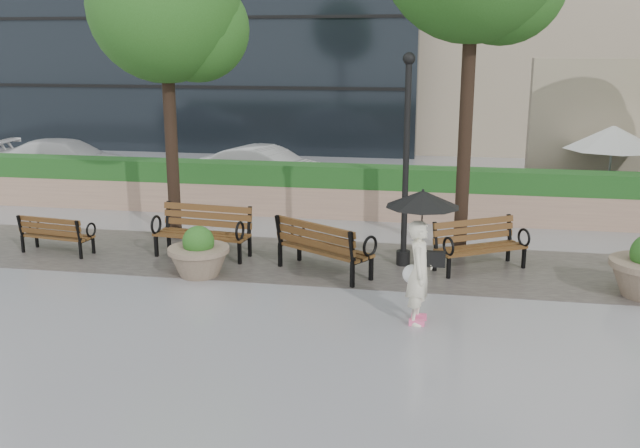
% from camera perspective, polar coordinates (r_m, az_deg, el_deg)
% --- Properties ---
extents(ground, '(100.00, 100.00, 0.00)m').
position_cam_1_polar(ground, '(11.95, -1.62, -7.22)').
color(ground, gray).
rests_on(ground, ground).
extents(cobble_strip, '(28.00, 3.20, 0.01)m').
position_cam_1_polar(cobble_strip, '(14.74, 0.79, -3.02)').
color(cobble_strip, '#383330').
rests_on(cobble_strip, ground).
extents(hedge_wall, '(24.00, 0.80, 1.35)m').
position_cam_1_polar(hedge_wall, '(18.41, 2.88, 2.57)').
color(hedge_wall, tan).
rests_on(hedge_wall, ground).
extents(asphalt_street, '(40.00, 7.00, 0.00)m').
position_cam_1_polar(asphalt_street, '(22.43, 4.20, 2.93)').
color(asphalt_street, black).
rests_on(asphalt_street, ground).
extents(bench_0, '(1.63, 0.84, 0.83)m').
position_cam_1_polar(bench_0, '(16.25, -20.26, -1.38)').
color(bench_0, brown).
rests_on(bench_0, ground).
extents(bench_1, '(2.06, 0.99, 1.07)m').
position_cam_1_polar(bench_1, '(15.19, -9.34, -1.45)').
color(bench_1, brown).
rests_on(bench_1, ground).
extents(bench_2, '(2.09, 1.72, 1.07)m').
position_cam_1_polar(bench_2, '(13.89, 0.32, -2.74)').
color(bench_2, brown).
rests_on(bench_2, ground).
extents(bench_3, '(1.93, 1.58, 0.98)m').
position_cam_1_polar(bench_3, '(14.48, 12.64, -2.49)').
color(bench_3, brown).
rests_on(bench_3, ground).
extents(planter_left, '(1.18, 1.18, 0.99)m').
position_cam_1_polar(planter_left, '(13.95, -9.66, -2.58)').
color(planter_left, '#7F6B56').
rests_on(planter_left, ground).
extents(lamppost, '(0.28, 0.28, 4.22)m').
position_cam_1_polar(lamppost, '(14.17, 6.86, 3.93)').
color(lamppost, black).
rests_on(lamppost, ground).
extents(tree_0, '(3.41, 3.31, 6.82)m').
position_cam_1_polar(tree_0, '(16.40, -11.70, 16.23)').
color(tree_0, black).
rests_on(tree_0, ground).
extents(patio_umb_white, '(2.50, 2.50, 2.30)m').
position_cam_1_polar(patio_umb_white, '(20.21, 22.38, 6.38)').
color(patio_umb_white, black).
rests_on(patio_umb_white, ground).
extents(car_left, '(4.80, 2.19, 1.36)m').
position_cam_1_polar(car_left, '(24.76, -19.48, 4.81)').
color(car_left, silver).
rests_on(car_left, ground).
extents(car_right, '(4.26, 2.36, 1.33)m').
position_cam_1_polar(car_right, '(21.99, -4.31, 4.45)').
color(car_right, silver).
rests_on(car_right, ground).
extents(pedestrian, '(1.17, 1.17, 2.15)m').
position_cam_1_polar(pedestrian, '(11.33, 8.06, -1.57)').
color(pedestrian, '#F2E9CB').
rests_on(pedestrian, ground).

